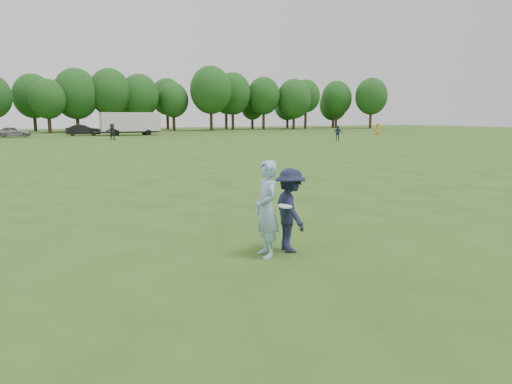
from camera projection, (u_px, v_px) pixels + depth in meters
ground at (311, 255)px, 9.02m from camera, size 200.00×200.00×0.00m
thrower at (267, 209)px, 8.80m from camera, size 0.52×0.73×1.89m
defender at (290, 210)px, 9.16m from camera, size 0.80×1.19×1.70m
player_far_b at (338, 133)px, 50.77m from camera, size 0.96×0.96×1.64m
player_far_c at (378, 129)px, 67.69m from camera, size 0.91×0.69×1.68m
player_far_d at (112, 132)px, 51.75m from camera, size 1.82×1.11×1.87m
car_e at (13, 132)px, 58.04m from camera, size 4.10×1.68×1.39m
car_f at (83, 130)px, 63.01m from camera, size 4.71×1.94×1.52m
field_cone at (250, 136)px, 59.40m from camera, size 0.28×0.28×0.30m
disc_in_play at (285, 206)px, 8.74m from camera, size 0.31×0.30×0.07m
cargo_trailer at (130, 123)px, 64.03m from camera, size 9.00×2.75×3.20m
treeline at (75, 95)px, 77.10m from camera, size 130.35×18.39×11.74m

